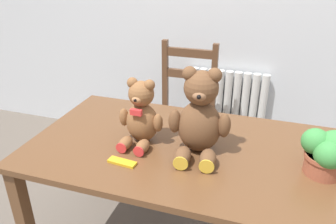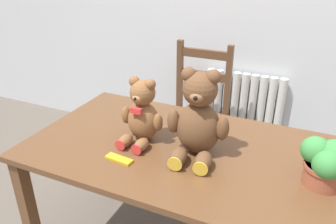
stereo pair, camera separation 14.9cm
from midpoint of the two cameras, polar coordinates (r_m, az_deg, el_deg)
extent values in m
cylinder|color=silver|center=(2.77, 8.71, 0.39)|extent=(0.06, 0.06, 0.71)
cylinder|color=silver|center=(2.75, 10.09, 0.13)|extent=(0.06, 0.06, 0.71)
cylinder|color=silver|center=(2.74, 11.49, -0.13)|extent=(0.06, 0.06, 0.71)
cylinder|color=silver|center=(2.73, 12.89, -0.39)|extent=(0.06, 0.06, 0.71)
cylinder|color=silver|center=(2.72, 14.31, -0.65)|extent=(0.06, 0.06, 0.71)
cylinder|color=silver|center=(2.71, 15.74, -0.91)|extent=(0.06, 0.06, 0.71)
cylinder|color=silver|center=(2.70, 17.17, -1.18)|extent=(0.06, 0.06, 0.71)
cylinder|color=silver|center=(2.70, 18.62, -1.45)|extent=(0.06, 0.06, 0.71)
cylinder|color=silver|center=(2.69, 20.06, -1.71)|extent=(0.06, 0.06, 0.71)
cube|color=silver|center=(2.88, 13.59, -6.62)|extent=(0.62, 0.10, 0.04)
cube|color=brown|center=(1.56, 6.15, -6.80)|extent=(1.51, 0.83, 0.03)
cube|color=brown|center=(1.84, -20.80, -16.44)|extent=(0.06, 0.06, 0.68)
cube|color=brown|center=(2.29, -8.18, -5.79)|extent=(0.06, 0.06, 0.68)
cube|color=brown|center=(2.04, 28.99, -13.73)|extent=(0.06, 0.06, 0.68)
cube|color=brown|center=(2.38, 6.22, -2.06)|extent=(0.41, 0.41, 0.03)
cube|color=brown|center=(2.30, 8.90, -9.70)|extent=(0.04, 0.04, 0.41)
cube|color=brown|center=(2.40, 0.32, -7.69)|extent=(0.04, 0.04, 0.41)
cube|color=brown|center=(2.47, 11.73, 0.28)|extent=(0.04, 0.04, 0.97)
cube|color=brown|center=(2.56, 3.68, 1.75)|extent=(0.04, 0.04, 0.97)
cube|color=brown|center=(2.37, 8.20, 9.98)|extent=(0.33, 0.03, 0.06)
cube|color=brown|center=(2.42, 7.97, 6.32)|extent=(0.33, 0.03, 0.06)
ellipsoid|color=brown|center=(1.57, -1.57, -1.65)|extent=(0.16, 0.14, 0.19)
sphere|color=brown|center=(1.51, -1.64, 3.33)|extent=(0.12, 0.12, 0.12)
sphere|color=brown|center=(1.47, -0.20, 4.80)|extent=(0.05, 0.05, 0.05)
sphere|color=brown|center=(1.51, -3.09, 5.29)|extent=(0.05, 0.05, 0.05)
ellipsoid|color=#B2794C|center=(1.48, -2.45, 2.41)|extent=(0.05, 0.05, 0.04)
sphere|color=black|center=(1.46, -2.85, 2.22)|extent=(0.02, 0.02, 0.02)
ellipsoid|color=brown|center=(1.51, 1.07, -1.88)|extent=(0.05, 0.05, 0.09)
ellipsoid|color=brown|center=(1.59, -4.66, -0.59)|extent=(0.05, 0.05, 0.09)
ellipsoid|color=brown|center=(1.51, -1.84, -5.84)|extent=(0.06, 0.10, 0.06)
cylinder|color=red|center=(1.47, -2.69, -6.68)|extent=(0.05, 0.01, 0.05)
ellipsoid|color=brown|center=(1.55, -4.68, -5.09)|extent=(0.06, 0.10, 0.06)
cylinder|color=red|center=(1.51, -5.57, -5.89)|extent=(0.05, 0.01, 0.05)
cube|color=red|center=(1.48, -2.73, 0.16)|extent=(0.05, 0.02, 0.03)
ellipsoid|color=brown|center=(1.47, 8.22, -2.84)|extent=(0.21, 0.19, 0.24)
sphere|color=brown|center=(1.39, 8.69, 3.88)|extent=(0.15, 0.15, 0.15)
sphere|color=brown|center=(1.37, 11.06, 5.95)|extent=(0.06, 0.06, 0.06)
sphere|color=brown|center=(1.38, 6.69, 6.48)|extent=(0.06, 0.06, 0.06)
ellipsoid|color=#8C5F3F|center=(1.35, 8.24, 2.58)|extent=(0.07, 0.06, 0.05)
sphere|color=black|center=(1.32, 8.03, 2.29)|extent=(0.02, 0.02, 0.02)
ellipsoid|color=brown|center=(1.43, 12.45, -2.91)|extent=(0.06, 0.06, 0.11)
ellipsoid|color=brown|center=(1.46, 3.90, -1.69)|extent=(0.06, 0.06, 0.11)
ellipsoid|color=brown|center=(1.40, 9.24, -8.55)|extent=(0.08, 0.13, 0.07)
cylinder|color=gold|center=(1.36, 8.82, -9.88)|extent=(0.06, 0.01, 0.06)
ellipsoid|color=brown|center=(1.42, 4.89, -7.87)|extent=(0.08, 0.13, 0.07)
cylinder|color=gold|center=(1.37, 4.32, -9.15)|extent=(0.06, 0.01, 0.06)
cylinder|color=#9E5138|center=(1.47, 28.19, -9.63)|extent=(0.15, 0.15, 0.09)
cylinder|color=#9E5138|center=(1.45, 28.49, -8.43)|extent=(0.16, 0.16, 0.02)
ellipsoid|color=#3D8E42|center=(1.43, 29.93, -6.67)|extent=(0.13, 0.13, 0.12)
ellipsoid|color=#3D8E42|center=(1.47, 28.46, -6.01)|extent=(0.09, 0.07, 0.07)
ellipsoid|color=#3D8E42|center=(1.42, 27.12, -6.02)|extent=(0.11, 0.10, 0.11)
ellipsoid|color=#3D8E42|center=(1.40, 28.95, -8.18)|extent=(0.12, 0.11, 0.12)
cube|color=gold|center=(1.46, -5.62, -8.27)|extent=(0.13, 0.05, 0.01)
camera|label=1|loc=(0.07, -87.14, 1.38)|focal=35.00mm
camera|label=2|loc=(0.07, 92.86, -1.38)|focal=35.00mm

